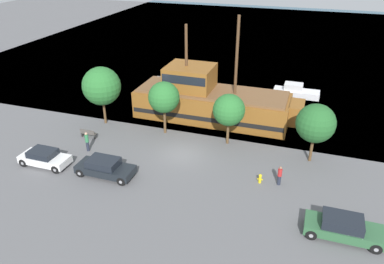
{
  "coord_description": "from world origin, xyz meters",
  "views": [
    {
      "loc": [
        9.72,
        -26.46,
        16.73
      ],
      "look_at": [
        0.15,
        2.0,
        1.2
      ],
      "focal_mm": 35.0,
      "sensor_mm": 36.0,
      "label": 1
    }
  ],
  "objects": [
    {
      "name": "tree_row_west",
      "position": [
        10.55,
        2.39,
        3.51
      ],
      "size": [
        3.2,
        3.2,
        5.12
      ],
      "color": "brown",
      "rests_on": "ground_plane"
    },
    {
      "name": "parked_car_curb_mid",
      "position": [
        -10.25,
        -5.31,
        0.69
      ],
      "size": [
        4.13,
        1.84,
        1.36
      ],
      "color": "white",
      "rests_on": "ground_plane"
    },
    {
      "name": "moored_boat_outer",
      "position": [
        -7.18,
        13.58,
        0.57
      ],
      "size": [
        5.9,
        2.11,
        1.54
      ],
      "color": "#2D333D",
      "rests_on": "water_surface"
    },
    {
      "name": "water_surface",
      "position": [
        0.0,
        44.0,
        0.0
      ],
      "size": [
        80.0,
        80.0,
        0.0
      ],
      "primitive_type": "plane",
      "color": "#33566B",
      "rests_on": "ground"
    },
    {
      "name": "parked_car_curb_rear",
      "position": [
        -4.73,
        -5.07,
        0.72
      ],
      "size": [
        4.62,
        1.92,
        1.44
      ],
      "color": "black",
      "rests_on": "ground_plane"
    },
    {
      "name": "pedestrian_walking_near",
      "position": [
        -8.18,
        -2.14,
        0.92
      ],
      "size": [
        0.32,
        0.32,
        1.81
      ],
      "color": "#232838",
      "rests_on": "ground_plane"
    },
    {
      "name": "parked_car_curb_front",
      "position": [
        12.92,
        -6.45,
        0.74
      ],
      "size": [
        4.71,
        1.94,
        1.49
      ],
      "color": "#2D5B38",
      "rests_on": "ground_plane"
    },
    {
      "name": "bench_promenade_east",
      "position": [
        -9.52,
        0.03,
        0.43
      ],
      "size": [
        1.52,
        0.45,
        0.85
      ],
      "color": "#4C4742",
      "rests_on": "ground_plane"
    },
    {
      "name": "tree_row_east",
      "position": [
        -9.6,
        3.32,
        3.98
      ],
      "size": [
        3.76,
        3.76,
        5.87
      ],
      "color": "brown",
      "rests_on": "ground_plane"
    },
    {
      "name": "fire_hydrant",
      "position": [
        7.07,
        -2.2,
        0.41
      ],
      "size": [
        0.42,
        0.25,
        0.76
      ],
      "color": "yellow",
      "rests_on": "ground_plane"
    },
    {
      "name": "moored_boat_dockside",
      "position": [
        8.12,
        17.07,
        0.57
      ],
      "size": [
        5.32,
        1.88,
        1.52
      ],
      "color": "silver",
      "rests_on": "water_surface"
    },
    {
      "name": "ground_plane",
      "position": [
        0.0,
        0.0,
        0.0
      ],
      "size": [
        160.0,
        160.0,
        0.0
      ],
      "primitive_type": "plane",
      "color": "#5B5B5E"
    },
    {
      "name": "tree_row_mideast",
      "position": [
        -3.03,
        3.27,
        3.67
      ],
      "size": [
        2.94,
        2.94,
        5.15
      ],
      "color": "brown",
      "rests_on": "ground_plane"
    },
    {
      "name": "tree_row_midwest",
      "position": [
        3.2,
        3.12,
        3.33
      ],
      "size": [
        2.87,
        2.87,
        4.78
      ],
      "color": "brown",
      "rests_on": "ground_plane"
    },
    {
      "name": "pedestrian_walking_far",
      "position": [
        8.49,
        -1.98,
        0.81
      ],
      "size": [
        0.32,
        0.32,
        1.61
      ],
      "color": "#232838",
      "rests_on": "ground_plane"
    },
    {
      "name": "pirate_ship",
      "position": [
        0.07,
        7.94,
        1.97
      ],
      "size": [
        16.99,
        5.17,
        10.63
      ],
      "color": "brown",
      "rests_on": "water_surface"
    }
  ]
}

